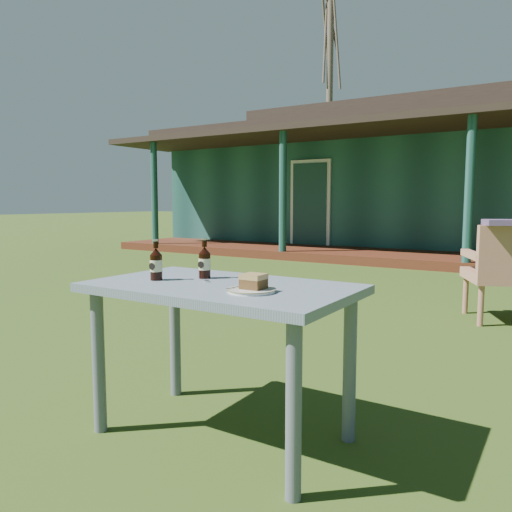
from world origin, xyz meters
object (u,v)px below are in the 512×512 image
Objects in this scene: cake_slice at (254,281)px; cola_bottle_near at (205,262)px; plate at (251,290)px; cola_bottle_far at (156,264)px; cafe_table at (221,306)px; armchair_left at (510,268)px.

cake_slice is 0.45m from cola_bottle_near.
plate is 1.04× the size of cola_bottle_near.
cola_bottle_near is at bearing 46.58° from cola_bottle_far.
cafe_table is 3.29m from armchair_left.
cafe_table is 13.04× the size of cake_slice.
armchair_left reaches higher than plate.
cola_bottle_near is 0.23m from cola_bottle_far.
cola_bottle_near is 3.26m from armchair_left.
armchair_left is (0.89, 3.16, -0.12)m from cafe_table.
cola_bottle_near is at bearing 154.96° from cake_slice.
cola_bottle_near is 0.22× the size of armchair_left.
cola_bottle_far is 3.47m from armchair_left.
cola_bottle_far reaches higher than plate.
cola_bottle_far is at bearing 177.33° from plate.
armchair_left is at bearing 78.50° from plate.
cola_bottle_near is (-0.40, 0.19, 0.07)m from plate.
cafe_table is at bearing 12.52° from cola_bottle_far.
cola_bottle_near is at bearing -109.06° from armchair_left.
plate is at bearing -2.67° from cola_bottle_far.
cake_slice is 3.33m from armchair_left.
cake_slice is 0.47× the size of cola_bottle_far.
cola_bottle_far is at bearing -110.65° from armchair_left.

